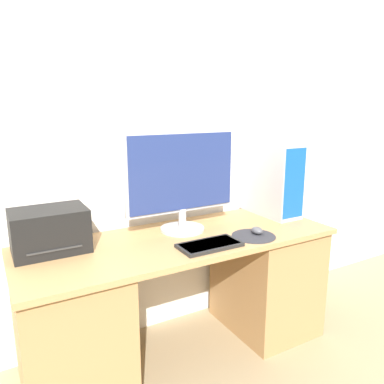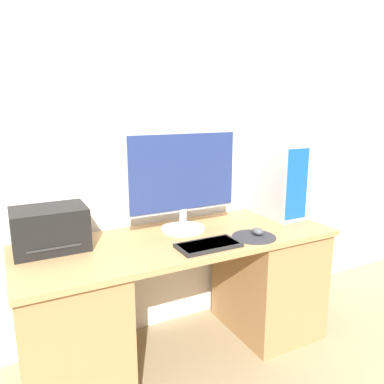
{
  "view_description": "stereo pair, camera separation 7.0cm",
  "coord_description": "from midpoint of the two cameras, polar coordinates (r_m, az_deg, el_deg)",
  "views": [
    {
      "loc": [
        -0.9,
        -1.38,
        1.41
      ],
      "look_at": [
        0.07,
        0.31,
        0.95
      ],
      "focal_mm": 35.0,
      "sensor_mm": 36.0,
      "label": 1
    },
    {
      "loc": [
        -0.84,
        -1.41,
        1.41
      ],
      "look_at": [
        0.07,
        0.31,
        0.95
      ],
      "focal_mm": 35.0,
      "sensor_mm": 36.0,
      "label": 2
    }
  ],
  "objects": [
    {
      "name": "printer",
      "position": [
        1.97,
        -19.88,
        -5.32
      ],
      "size": [
        0.35,
        0.25,
        0.21
      ],
      "color": "black",
      "rests_on": "desk"
    },
    {
      "name": "desk",
      "position": [
        2.18,
        -0.62,
        -15.42
      ],
      "size": [
        1.72,
        0.63,
        0.71
      ],
      "color": "tan",
      "rests_on": "ground_plane"
    },
    {
      "name": "computer_tower",
      "position": [
        2.49,
        13.02,
        2.05
      ],
      "size": [
        0.18,
        0.45,
        0.48
      ],
      "color": "#B2B2B7",
      "rests_on": "desk"
    },
    {
      "name": "wall_back",
      "position": [
        2.25,
        -5.03,
        11.57
      ],
      "size": [
        6.4,
        0.05,
        2.7
      ],
      "color": "white",
      "rests_on": "ground_plane"
    },
    {
      "name": "mouse",
      "position": [
        2.11,
        10.91,
        -5.9
      ],
      "size": [
        0.06,
        0.07,
        0.04
      ],
      "color": "#4C4C51",
      "rests_on": "mousepad"
    },
    {
      "name": "mousepad",
      "position": [
        2.08,
        10.36,
        -6.73
      ],
      "size": [
        0.24,
        0.24,
        0.0
      ],
      "color": "#2D2D33",
      "rests_on": "desk"
    },
    {
      "name": "keyboard",
      "position": [
        1.91,
        3.58,
        -8.09
      ],
      "size": [
        0.32,
        0.17,
        0.02
      ],
      "color": "black",
      "rests_on": "desk"
    },
    {
      "name": "monitor",
      "position": [
        2.09,
        -0.5,
        2.3
      ],
      "size": [
        0.67,
        0.25,
        0.57
      ],
      "color": "#B7B7BC",
      "rests_on": "desk"
    }
  ]
}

